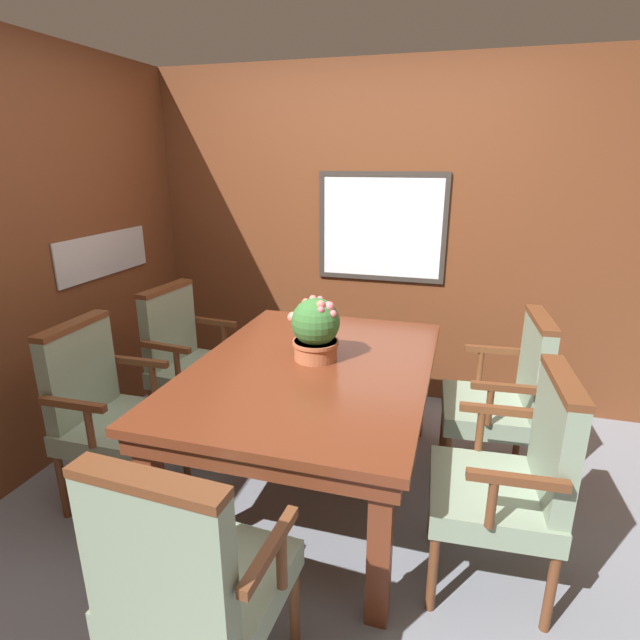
{
  "coord_description": "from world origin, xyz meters",
  "views": [
    {
      "loc": [
        0.71,
        -2.05,
        1.79
      ],
      "look_at": [
        -0.01,
        0.43,
        0.96
      ],
      "focal_mm": 28.0,
      "sensor_mm": 36.0,
      "label": 1
    }
  ],
  "objects_px": {
    "dining_table": "(312,380)",
    "chair_left_near": "(106,407)",
    "chair_left_far": "(188,355)",
    "chair_right_far": "(506,394)",
    "chair_right_near": "(514,475)",
    "potted_plant": "(316,329)",
    "chair_head_near": "(189,577)"
  },
  "relations": [
    {
      "from": "chair_left_far",
      "to": "chair_head_near",
      "type": "relative_size",
      "value": 1.0
    },
    {
      "from": "chair_left_far",
      "to": "potted_plant",
      "type": "relative_size",
      "value": 2.86
    },
    {
      "from": "dining_table",
      "to": "potted_plant",
      "type": "distance_m",
      "value": 0.28
    },
    {
      "from": "chair_right_far",
      "to": "chair_head_near",
      "type": "distance_m",
      "value": 1.94
    },
    {
      "from": "chair_right_near",
      "to": "potted_plant",
      "type": "bearing_deg",
      "value": -119.15
    },
    {
      "from": "chair_right_far",
      "to": "chair_left_near",
      "type": "bearing_deg",
      "value": -73.74
    },
    {
      "from": "dining_table",
      "to": "chair_right_far",
      "type": "relative_size",
      "value": 1.72
    },
    {
      "from": "dining_table",
      "to": "chair_head_near",
      "type": "distance_m",
      "value": 1.26
    },
    {
      "from": "chair_right_far",
      "to": "chair_head_near",
      "type": "bearing_deg",
      "value": -36.43
    },
    {
      "from": "chair_right_near",
      "to": "chair_left_near",
      "type": "xyz_separation_m",
      "value": [
        -2.03,
        0.03,
        0.0
      ]
    },
    {
      "from": "chair_left_near",
      "to": "potted_plant",
      "type": "bearing_deg",
      "value": -67.52
    },
    {
      "from": "chair_right_near",
      "to": "dining_table",
      "type": "bearing_deg",
      "value": -115.41
    },
    {
      "from": "chair_left_far",
      "to": "chair_head_near",
      "type": "height_order",
      "value": "same"
    },
    {
      "from": "chair_right_far",
      "to": "potted_plant",
      "type": "bearing_deg",
      "value": -77.25
    },
    {
      "from": "chair_left_near",
      "to": "chair_right_near",
      "type": "bearing_deg",
      "value": -92.1
    },
    {
      "from": "chair_left_near",
      "to": "chair_right_far",
      "type": "bearing_deg",
      "value": -70.85
    },
    {
      "from": "chair_right_near",
      "to": "chair_left_near",
      "type": "distance_m",
      "value": 2.03
    },
    {
      "from": "dining_table",
      "to": "chair_left_near",
      "type": "xyz_separation_m",
      "value": [
        -1.03,
        -0.37,
        -0.12
      ]
    },
    {
      "from": "chair_right_near",
      "to": "chair_left_near",
      "type": "height_order",
      "value": "same"
    },
    {
      "from": "chair_left_far",
      "to": "chair_head_near",
      "type": "xyz_separation_m",
      "value": [
        0.98,
        -1.66,
        0.0
      ]
    },
    {
      "from": "chair_left_near",
      "to": "chair_right_far",
      "type": "xyz_separation_m",
      "value": [
        2.04,
        0.76,
        0.0
      ]
    },
    {
      "from": "chair_left_far",
      "to": "chair_head_near",
      "type": "bearing_deg",
      "value": -144.12
    },
    {
      "from": "chair_left_near",
      "to": "chair_left_far",
      "type": "height_order",
      "value": "same"
    },
    {
      "from": "dining_table",
      "to": "chair_head_near",
      "type": "xyz_separation_m",
      "value": [
        -0.02,
        -1.25,
        -0.12
      ]
    },
    {
      "from": "potted_plant",
      "to": "dining_table",
      "type": "bearing_deg",
      "value": -86.72
    },
    {
      "from": "dining_table",
      "to": "chair_left_near",
      "type": "relative_size",
      "value": 1.72
    },
    {
      "from": "chair_left_near",
      "to": "potted_plant",
      "type": "distance_m",
      "value": 1.18
    },
    {
      "from": "dining_table",
      "to": "chair_right_far",
      "type": "height_order",
      "value": "chair_right_far"
    },
    {
      "from": "chair_left_near",
      "to": "chair_head_near",
      "type": "height_order",
      "value": "same"
    },
    {
      "from": "dining_table",
      "to": "chair_right_near",
      "type": "height_order",
      "value": "chair_right_near"
    },
    {
      "from": "chair_right_near",
      "to": "chair_left_far",
      "type": "xyz_separation_m",
      "value": [
        -2.0,
        0.81,
        0.0
      ]
    },
    {
      "from": "chair_left_far",
      "to": "chair_right_far",
      "type": "bearing_deg",
      "value": -85.1
    }
  ]
}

